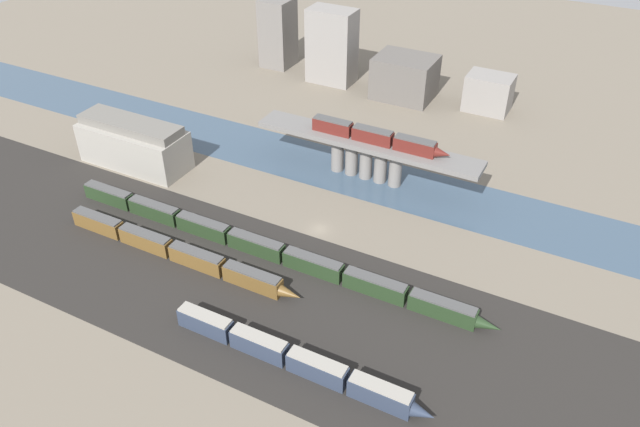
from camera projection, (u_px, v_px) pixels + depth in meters
name	position (u px, v px, depth m)	size (l,w,h in m)	color
ground_plane	(319.00, 229.00, 137.64)	(400.00, 400.00, 0.00)	#756B5B
railbed_yard	(262.00, 295.00, 120.33)	(280.00, 42.00, 0.01)	#282623
river_water	(365.00, 177.00, 155.41)	(320.00, 19.47, 0.01)	#3D5166
bridge	(366.00, 151.00, 151.13)	(56.72, 7.94, 10.28)	slate
train_on_bridge	(377.00, 137.00, 147.47)	(34.75, 2.71, 3.49)	#5B1E19
train_yard_near	(294.00, 359.00, 104.84)	(48.39, 2.71, 4.01)	#2D384C
train_yard_mid	(176.00, 251.00, 128.40)	(56.93, 2.62, 3.86)	brown
train_yard_far	(262.00, 247.00, 129.56)	(98.50, 2.64, 3.76)	#23381E
warehouse_building	(134.00, 144.00, 157.24)	(28.37, 11.07, 12.33)	#9E998E
city_block_far_left	(278.00, 33.00, 208.17)	(9.75, 10.26, 22.36)	slate
city_block_left	(332.00, 46.00, 196.51)	(14.80, 8.79, 23.48)	gray
city_block_center	(405.00, 77.00, 189.89)	(17.92, 14.02, 12.78)	#605B56
city_block_right	(489.00, 93.00, 183.08)	(13.11, 9.35, 10.82)	gray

